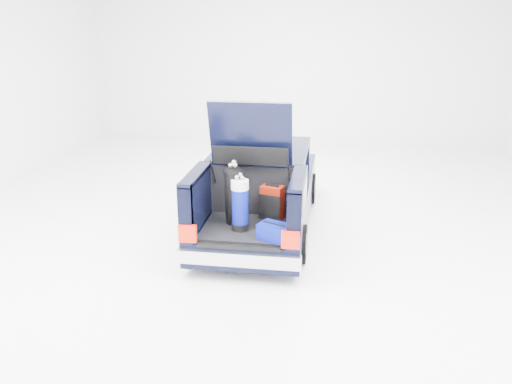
% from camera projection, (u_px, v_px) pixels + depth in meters
% --- Properties ---
extents(ground, '(14.00, 14.00, 0.00)m').
position_uv_depth(ground, '(260.00, 227.00, 9.88)').
color(ground, white).
rests_on(ground, ground).
extents(car, '(1.87, 4.65, 2.47)m').
position_uv_depth(car, '(261.00, 190.00, 9.76)').
color(car, black).
rests_on(car, ground).
extents(red_suitcase, '(0.39, 0.31, 0.57)m').
position_uv_depth(red_suitcase, '(272.00, 203.00, 8.53)').
color(red_suitcase, '#680E03').
rests_on(red_suitcase, car).
extents(black_golf_bag, '(0.29, 0.40, 1.01)m').
position_uv_depth(black_golf_bag, '(234.00, 196.00, 8.26)').
color(black_golf_bag, black).
rests_on(black_golf_bag, car).
extents(blue_golf_bag, '(0.35, 0.35, 0.88)m').
position_uv_depth(blue_golf_bag, '(240.00, 204.00, 8.07)').
color(blue_golf_bag, black).
rests_on(blue_golf_bag, car).
extents(blue_duffel, '(0.57, 0.48, 0.25)m').
position_uv_depth(blue_duffel, '(276.00, 232.00, 7.80)').
color(blue_duffel, '#050C71').
rests_on(blue_duffel, car).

